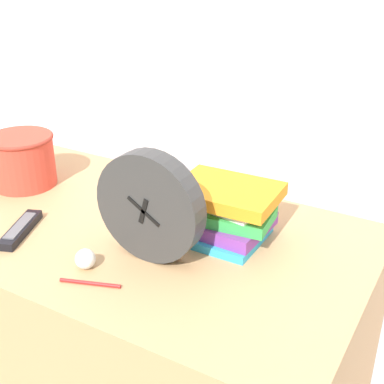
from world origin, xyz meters
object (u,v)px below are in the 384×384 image
book_stack (227,211)px  tv_remote (21,229)px  pen (90,283)px  desk_clock (149,207)px  basket (22,159)px  crumpled_paper_ball (85,259)px

book_stack → tv_remote: book_stack is taller
book_stack → pen: bearing=-116.0°
book_stack → desk_clock: bearing=-122.1°
basket → tv_remote: size_ratio=1.08×
desk_clock → basket: 0.55m
basket → tv_remote: 0.30m
book_stack → basket: size_ratio=1.29×
basket → book_stack: bearing=2.2°
book_stack → basket: 0.64m
pen → basket: bearing=148.7°
book_stack → pen: size_ratio=1.91×
crumpled_paper_ball → pen: (0.05, -0.04, -0.02)m
book_stack → pen: book_stack is taller
desk_clock → pen: (-0.05, -0.15, -0.12)m
desk_clock → book_stack: desk_clock is taller
desk_clock → basket: bearing=165.1°
desk_clock → book_stack: (0.10, 0.17, -0.06)m
basket → pen: basket is taller
desk_clock → pen: desk_clock is taller
book_stack → tv_remote: bearing=-151.6°
tv_remote → desk_clock: bearing=11.9°
basket → tv_remote: (0.20, -0.21, -0.07)m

